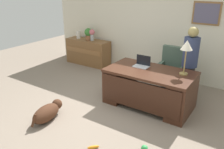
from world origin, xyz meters
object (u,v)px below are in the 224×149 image
at_px(credenza, 88,52).
at_px(laptop, 142,64).
at_px(person_standing, 189,64).
at_px(vase_empty, 78,35).
at_px(desk, 149,87).
at_px(armchair, 171,72).
at_px(potted_plant, 88,34).
at_px(vase_with_flowers, 92,34).
at_px(desk_lamp, 187,47).
at_px(dog_lying, 48,112).
at_px(dog_toy_ball, 144,148).
at_px(dog_toy_plush, 93,147).

distance_m(credenza, laptop, 2.82).
bearing_deg(person_standing, vase_empty, 169.50).
xyz_separation_m(desk, armchair, (0.14, 0.92, 0.06)).
height_order(armchair, potted_plant, potted_plant).
xyz_separation_m(laptop, vase_with_flowers, (-2.31, 1.25, 0.15)).
xyz_separation_m(person_standing, desk_lamp, (0.05, -0.53, 0.48)).
relative_size(person_standing, potted_plant, 4.44).
bearing_deg(vase_empty, armchair, -8.75).
xyz_separation_m(person_standing, dog_lying, (-1.89, -2.29, -0.66)).
xyz_separation_m(credenza, person_standing, (3.31, -0.68, 0.43)).
relative_size(armchair, dog_toy_ball, 10.01).
distance_m(desk_lamp, dog_toy_plush, 2.43).
relative_size(vase_with_flowers, vase_empty, 1.45).
relative_size(potted_plant, dog_toy_plush, 1.89).
relative_size(person_standing, vase_empty, 6.80).
relative_size(laptop, vase_empty, 1.36).
distance_m(desk, vase_with_flowers, 2.99).
relative_size(person_standing, laptop, 4.99).
bearing_deg(credenza, potted_plant, 2.09).
distance_m(desk_lamp, dog_toy_ball, 1.99).
bearing_deg(vase_with_flowers, armchair, -10.46).
xyz_separation_m(credenza, vase_with_flowers, (0.17, 0.00, 0.59)).
relative_size(desk_lamp, potted_plant, 1.85).
xyz_separation_m(person_standing, dog_toy_ball, (0.03, -2.09, -0.77)).
height_order(laptop, dog_toy_ball, laptop).
height_order(person_standing, dog_toy_ball, person_standing).
height_order(dog_toy_ball, dog_toy_plush, dog_toy_ball).
relative_size(credenza, laptop, 4.42).
bearing_deg(credenza, dog_toy_plush, -49.98).
bearing_deg(desk, vase_empty, 155.54).
distance_m(laptop, potted_plant, 2.75).
xyz_separation_m(person_standing, vase_empty, (-3.68, 0.68, 0.07)).
distance_m(credenza, vase_with_flowers, 0.62).
relative_size(armchair, dog_lying, 1.31).
height_order(person_standing, potted_plant, person_standing).
bearing_deg(armchair, dog_lying, -120.64).
bearing_deg(potted_plant, vase_with_flowers, -0.00).
relative_size(desk, dog_toy_ball, 16.55).
relative_size(desk_lamp, vase_with_flowers, 1.96).
height_order(vase_with_flowers, dog_toy_ball, vase_with_flowers).
bearing_deg(dog_lying, laptop, 58.28).
distance_m(person_standing, laptop, 1.00).
xyz_separation_m(armchair, desk_lamp, (0.48, -0.71, 0.83)).
relative_size(laptop, vase_with_flowers, 0.94).
distance_m(dog_lying, vase_with_flowers, 3.32).
xyz_separation_m(armchair, vase_with_flowers, (-2.71, 0.50, 0.50)).
bearing_deg(dog_toy_plush, desk_lamp, 69.78).
distance_m(dog_lying, dog_toy_ball, 1.93).
height_order(credenza, armchair, armchair).
xyz_separation_m(armchair, dog_toy_ball, (0.46, -2.27, -0.42)).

